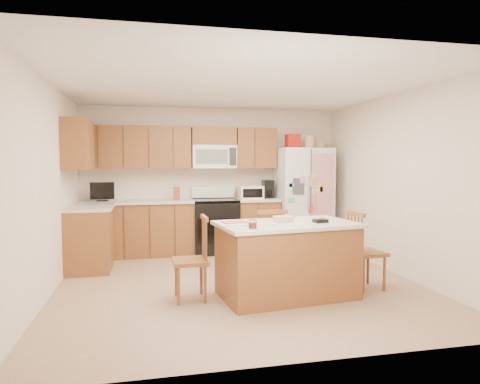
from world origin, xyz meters
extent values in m
plane|color=#846E57|center=(0.00, 0.00, 0.00)|extent=(4.50, 4.50, 0.00)
cube|color=beige|center=(0.00, 2.25, 1.25)|extent=(4.50, 0.10, 2.50)
cube|color=beige|center=(0.00, -2.25, 1.25)|extent=(4.50, 0.10, 2.50)
cube|color=beige|center=(-2.25, 0.00, 1.25)|extent=(0.10, 4.50, 2.50)
cube|color=beige|center=(2.25, 0.00, 1.25)|extent=(0.10, 4.50, 2.50)
cube|color=white|center=(0.00, 0.00, 2.50)|extent=(4.50, 4.50, 0.04)
cube|color=brown|center=(-1.31, 1.95, 0.44)|extent=(1.87, 0.60, 0.88)
cube|color=brown|center=(0.74, 1.95, 0.44)|extent=(0.72, 0.60, 0.88)
cube|color=brown|center=(-1.95, 1.17, 0.44)|extent=(0.60, 0.95, 0.88)
cube|color=beige|center=(-1.31, 1.94, 0.90)|extent=(1.87, 0.64, 0.04)
cube|color=beige|center=(0.74, 1.94, 0.90)|extent=(0.72, 0.64, 0.04)
cube|color=beige|center=(-1.94, 1.17, 0.90)|extent=(0.64, 0.95, 0.04)
cube|color=brown|center=(-1.32, 2.08, 1.80)|extent=(1.85, 0.33, 0.70)
cube|color=brown|center=(0.75, 2.08, 1.80)|extent=(0.70, 0.33, 0.70)
cube|color=brown|center=(0.00, 2.08, 2.00)|extent=(0.76, 0.33, 0.29)
cube|color=brown|center=(-2.08, 1.17, 1.80)|extent=(0.33, 0.95, 0.70)
cube|color=#4B2D19|center=(-1.90, 1.92, 1.80)|extent=(0.02, 0.01, 0.66)
cube|color=#4B2D19|center=(-1.90, 1.65, 0.44)|extent=(0.02, 0.01, 0.84)
cube|color=#4B2D19|center=(-1.50, 1.92, 1.80)|extent=(0.02, 0.01, 0.66)
cube|color=#4B2D19|center=(-1.50, 1.65, 0.44)|extent=(0.02, 0.01, 0.84)
cube|color=#4B2D19|center=(-1.10, 1.92, 1.80)|extent=(0.02, 0.01, 0.66)
cube|color=#4B2D19|center=(-1.10, 1.65, 0.44)|extent=(0.02, 0.01, 0.84)
cube|color=#4B2D19|center=(-0.70, 1.92, 1.80)|extent=(0.01, 0.01, 0.66)
cube|color=#4B2D19|center=(-0.70, 1.65, 0.44)|extent=(0.01, 0.01, 0.84)
cube|color=#4B2D19|center=(0.70, 1.92, 1.80)|extent=(0.01, 0.01, 0.66)
cube|color=#4B2D19|center=(0.70, 1.65, 0.44)|extent=(0.01, 0.01, 0.84)
cube|color=white|center=(0.00, 2.06, 1.65)|extent=(0.76, 0.38, 0.40)
cube|color=slate|center=(-0.06, 1.86, 1.65)|extent=(0.54, 0.01, 0.24)
cube|color=#262626|center=(0.30, 1.86, 1.65)|extent=(0.12, 0.01, 0.30)
cube|color=brown|center=(-0.65, 1.95, 1.03)|extent=(0.10, 0.14, 0.22)
cube|color=black|center=(-1.85, 1.97, 0.93)|extent=(0.18, 0.12, 0.02)
cube|color=black|center=(-1.85, 1.97, 1.09)|extent=(0.38, 0.03, 0.28)
cube|color=#BF7432|center=(0.58, 2.03, 1.01)|extent=(0.35, 0.22, 0.18)
cube|color=white|center=(0.60, 1.80, 1.04)|extent=(0.40, 0.28, 0.23)
cube|color=black|center=(0.60, 1.66, 1.04)|extent=(0.34, 0.01, 0.15)
cube|color=black|center=(0.96, 2.00, 1.08)|extent=(0.18, 0.22, 0.32)
cylinder|color=black|center=(0.96, 1.93, 1.01)|extent=(0.12, 0.12, 0.12)
cube|color=black|center=(0.00, 1.93, 0.44)|extent=(0.76, 0.64, 0.88)
cube|color=black|center=(0.00, 1.60, 0.42)|extent=(0.68, 0.01, 0.42)
cube|color=black|center=(0.00, 1.93, 0.91)|extent=(0.76, 0.64, 0.03)
cube|color=white|center=(0.00, 2.19, 1.03)|extent=(0.76, 0.10, 0.20)
cube|color=white|center=(1.57, 1.88, 0.90)|extent=(0.90, 0.75, 1.80)
cube|color=#4C4C4C|center=(1.57, 1.49, 0.90)|extent=(0.02, 0.01, 1.75)
cube|color=silver|center=(1.52, 1.47, 1.05)|extent=(0.02, 0.03, 0.55)
cube|color=silver|center=(1.62, 1.47, 1.05)|extent=(0.02, 0.03, 0.55)
cube|color=#3F3F44|center=(1.35, 1.49, 1.15)|extent=(0.20, 0.01, 0.28)
cube|color=#D84C59|center=(1.77, 1.49, 1.05)|extent=(0.42, 0.01, 1.30)
cube|color=red|center=(1.37, 1.88, 1.92)|extent=(0.22, 0.22, 0.24)
cylinder|color=tan|center=(1.67, 1.82, 1.91)|extent=(0.18, 0.18, 0.22)
cube|color=tan|center=(1.85, 1.96, 1.89)|extent=(0.18, 0.20, 0.18)
cube|color=brown|center=(0.44, -0.64, 0.41)|extent=(1.59, 1.02, 0.82)
cube|color=beige|center=(0.44, -0.64, 0.84)|extent=(1.68, 1.11, 0.04)
cylinder|color=red|center=(-0.05, -0.97, 0.89)|extent=(0.08, 0.08, 0.06)
cylinder|color=white|center=(-0.05, -0.97, 0.91)|extent=(0.09, 0.09, 0.09)
cube|color=#FFC2BB|center=(0.41, -0.60, 0.90)|extent=(0.22, 0.17, 0.07)
cube|color=black|center=(0.81, -0.72, 0.88)|extent=(0.16, 0.14, 0.04)
cube|color=white|center=(-0.22, -0.70, 0.87)|extent=(0.33, 0.28, 0.01)
cube|color=#D84C4C|center=(-0.18, -0.62, 0.88)|extent=(0.28, 0.23, 0.01)
cylinder|color=white|center=(0.16, -0.88, 0.87)|extent=(0.13, 0.07, 0.01)
cube|color=brown|center=(-0.67, -0.53, 0.44)|extent=(0.39, 0.41, 0.04)
cylinder|color=brown|center=(-0.82, -0.36, 0.21)|extent=(0.04, 0.04, 0.42)
cylinder|color=brown|center=(-0.81, -0.69, 0.21)|extent=(0.04, 0.04, 0.42)
cylinder|color=brown|center=(-0.52, -0.36, 0.21)|extent=(0.04, 0.04, 0.42)
cylinder|color=brown|center=(-0.52, -0.69, 0.21)|extent=(0.04, 0.04, 0.42)
cylinder|color=brown|center=(-0.50, -0.38, 0.69)|extent=(0.02, 0.02, 0.47)
cylinder|color=brown|center=(-0.50, -0.45, 0.69)|extent=(0.02, 0.02, 0.47)
cylinder|color=brown|center=(-0.50, -0.53, 0.69)|extent=(0.02, 0.02, 0.47)
cylinder|color=brown|center=(-0.50, -0.60, 0.69)|extent=(0.02, 0.02, 0.47)
cylinder|color=brown|center=(-0.50, -0.67, 0.69)|extent=(0.02, 0.02, 0.47)
cube|color=brown|center=(-0.50, -0.53, 0.92)|extent=(0.04, 0.39, 0.05)
cube|color=brown|center=(0.40, -0.02, 0.44)|extent=(0.42, 0.41, 0.04)
cylinder|color=brown|center=(0.58, 0.12, 0.21)|extent=(0.04, 0.04, 0.42)
cylinder|color=brown|center=(0.24, 0.13, 0.21)|extent=(0.04, 0.04, 0.42)
cylinder|color=brown|center=(0.57, -0.18, 0.21)|extent=(0.04, 0.04, 0.42)
cylinder|color=brown|center=(0.23, -0.17, 0.21)|extent=(0.04, 0.04, 0.42)
cylinder|color=brown|center=(0.55, -0.20, 0.70)|extent=(0.02, 0.02, 0.47)
cylinder|color=brown|center=(0.47, -0.19, 0.70)|extent=(0.02, 0.02, 0.47)
cylinder|color=brown|center=(0.40, -0.19, 0.70)|extent=(0.02, 0.02, 0.47)
cylinder|color=brown|center=(0.33, -0.19, 0.70)|extent=(0.02, 0.02, 0.47)
cylinder|color=brown|center=(0.25, -0.19, 0.70)|extent=(0.02, 0.02, 0.47)
cube|color=brown|center=(0.40, -0.19, 0.93)|extent=(0.39, 0.05, 0.05)
cube|color=brown|center=(1.49, -0.55, 0.44)|extent=(0.43, 0.45, 0.04)
cylinder|color=brown|center=(1.65, -0.70, 0.21)|extent=(0.04, 0.04, 0.42)
cylinder|color=brown|center=(1.62, -0.37, 0.21)|extent=(0.04, 0.04, 0.42)
cylinder|color=brown|center=(1.36, -0.73, 0.21)|extent=(0.04, 0.04, 0.42)
cylinder|color=brown|center=(1.33, -0.40, 0.21)|extent=(0.04, 0.04, 0.42)
cylinder|color=brown|center=(1.34, -0.71, 0.70)|extent=(0.02, 0.02, 0.47)
cylinder|color=brown|center=(1.33, -0.64, 0.70)|extent=(0.02, 0.02, 0.47)
cylinder|color=brown|center=(1.32, -0.57, 0.70)|extent=(0.02, 0.02, 0.47)
cylinder|color=brown|center=(1.32, -0.49, 0.70)|extent=(0.02, 0.02, 0.47)
cylinder|color=brown|center=(1.31, -0.42, 0.70)|extent=(0.02, 0.02, 0.47)
cube|color=brown|center=(1.32, -0.57, 0.93)|extent=(0.08, 0.39, 0.05)
camera|label=1|loc=(-1.12, -5.29, 1.55)|focal=32.00mm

